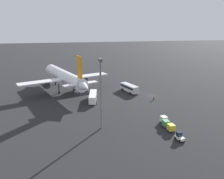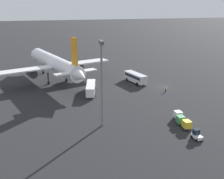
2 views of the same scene
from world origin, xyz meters
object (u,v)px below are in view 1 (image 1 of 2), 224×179
Objects in this scene: shuttle_bus_near at (129,88)px; shuttle_bus_far at (93,96)px; worker_person at (154,98)px; cargo_cart_white at (164,119)px; airplane at (65,77)px; baggage_tug at (179,137)px; cargo_cart_yellow at (171,127)px; cargo_cart_green at (166,123)px.

shuttle_bus_near is 0.96× the size of shuttle_bus_far.
worker_person is 20.81m from cargo_cart_white.
airplane is 25.33× the size of worker_person.
shuttle_bus_near is 31.99m from cargo_cart_white.
baggage_tug is at bearing 169.30° from worker_person.
cargo_cart_yellow is at bearing -138.61° from shuttle_bus_far.
cargo_cart_green is 2.78m from cargo_cart_white.
cargo_cart_yellow is at bearing -174.86° from cargo_cart_green.
shuttle_bus_near is 5.13× the size of cargo_cart_yellow.
cargo_cart_green is at bearing 5.14° from cargo_cart_yellow.
airplane reaches higher than worker_person.
shuttle_bus_far is at bearing 36.91° from cargo_cart_white.
worker_person is 0.84× the size of cargo_cart_yellow.
shuttle_bus_near is 5.13× the size of cargo_cart_green.
cargo_cart_white is at bearing -12.53° from baggage_tug.
airplane reaches higher than baggage_tug.
cargo_cart_white is at bearing -13.41° from cargo_cart_green.
worker_person is (-18.50, -33.08, -5.59)m from airplane.
cargo_cart_yellow is at bearing -168.42° from airplane.
cargo_cart_green is at bearing -167.00° from airplane.
shuttle_bus_near is 34.67m from cargo_cart_green.
airplane is at bearing 58.46° from shuttle_bus_near.
airplane is 17.04× the size of baggage_tug.
worker_person is at bearing -12.43° from cargo_cart_yellow.
worker_person is at bearing -88.18° from shuttle_bus_far.
cargo_cart_green is at bearing -136.46° from shuttle_bus_far.
baggage_tug reaches higher than worker_person.
shuttle_bus_far is 5.37× the size of cargo_cart_yellow.
worker_person is at bearing -14.42° from cargo_cart_green.
shuttle_bus_near is (-6.68, -26.80, -4.51)m from airplane.
cargo_cart_green and cargo_cart_white have the same top height.
shuttle_bus_near reaches higher than baggage_tug.
cargo_cart_green is at bearing 166.59° from cargo_cart_white.
cargo_cart_yellow is 1.00× the size of cargo_cart_white.
shuttle_bus_near is 37.37m from cargo_cart_yellow.
baggage_tug is (-33.73, -17.29, -0.89)m from shuttle_bus_far.
baggage_tug reaches higher than cargo_cart_green.
cargo_cart_white is (-38.64, -27.85, -5.27)m from airplane.
cargo_cart_green is (-34.66, -0.41, -0.76)m from shuttle_bus_near.
shuttle_bus_far is 33.86m from cargo_cart_yellow.
cargo_cart_yellow is 5.41m from cargo_cart_white.
cargo_cart_yellow is at bearing -10.78° from baggage_tug.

